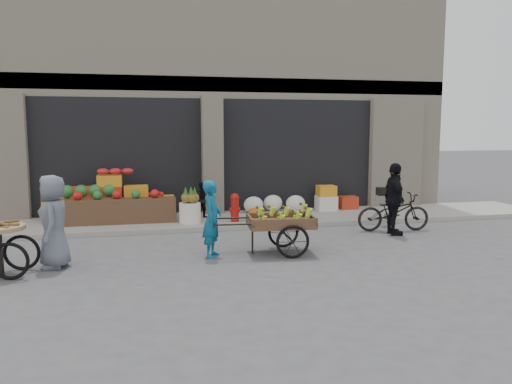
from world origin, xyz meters
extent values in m
plane|color=#424244|center=(0.00, 0.00, 0.00)|extent=(80.00, 80.00, 0.00)
cube|color=gray|center=(0.00, 4.10, 0.06)|extent=(18.00, 2.20, 0.12)
cube|color=beige|center=(0.00, 8.20, 3.50)|extent=(14.00, 6.00, 7.00)
cube|color=gray|center=(0.00, 5.35, 3.60)|extent=(14.00, 0.30, 0.40)
cube|color=black|center=(-2.48, 6.00, 1.67)|extent=(4.40, 1.60, 3.10)
cube|color=black|center=(2.48, 6.00, 1.67)|extent=(4.40, 1.60, 3.10)
cube|color=beige|center=(0.00, 5.15, 1.67)|extent=(0.55, 0.80, 3.22)
cube|color=brown|center=(-2.48, 3.95, 0.42)|extent=(2.80, 0.45, 0.60)
sphere|color=#1E5923|center=(-3.17, 4.45, 0.86)|extent=(0.34, 0.34, 0.34)
cylinder|color=silver|center=(-0.75, 3.60, 0.37)|extent=(0.52, 0.52, 0.50)
cylinder|color=#A5140F|center=(0.35, 3.55, 0.40)|extent=(0.20, 0.20, 0.56)
sphere|color=#A5140F|center=(0.35, 3.55, 0.72)|extent=(0.22, 0.22, 0.22)
cylinder|color=orange|center=(0.85, 3.50, 0.27)|extent=(0.32, 0.32, 0.30)
ellipsoid|color=silver|center=(1.68, 4.70, 0.34)|extent=(1.70, 0.60, 0.44)
imported|color=black|center=(-0.35, 4.20, 0.58)|extent=(0.51, 0.43, 0.93)
cube|color=brown|center=(0.75, 0.72, 0.58)|extent=(1.32, 0.92, 0.11)
torus|color=black|center=(0.85, 0.27, 0.32)|extent=(0.64, 0.11, 0.64)
torus|color=black|center=(0.92, 1.16, 0.32)|extent=(0.64, 0.11, 0.64)
cylinder|color=black|center=(0.20, 0.77, 0.26)|extent=(0.04, 0.04, 0.52)
imported|color=#0F5576|center=(-0.59, 0.74, 0.73)|extent=(0.52, 0.62, 1.46)
cube|color=black|center=(-4.16, 0.28, 0.40)|extent=(0.09, 0.09, 0.80)
torus|color=black|center=(-3.94, -0.02, 0.31)|extent=(0.62, 0.12, 0.62)
torus|color=black|center=(-3.89, 0.53, 0.31)|extent=(0.62, 0.12, 0.62)
imported|color=slate|center=(-3.36, 0.61, 0.81)|extent=(0.56, 0.82, 1.63)
imported|color=black|center=(3.91, 2.19, 0.45)|extent=(1.77, 0.80, 0.90)
imported|color=black|center=(3.71, 1.79, 0.82)|extent=(0.51, 1.00, 1.64)
camera|label=1|loc=(-1.80, -8.44, 2.41)|focal=35.00mm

